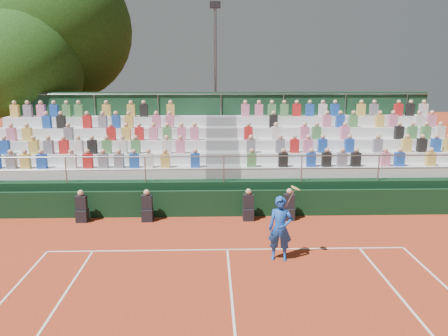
{
  "coord_description": "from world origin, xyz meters",
  "views": [
    {
      "loc": [
        -0.47,
        -12.55,
        5.39
      ],
      "look_at": [
        0.0,
        3.5,
        1.8
      ],
      "focal_mm": 35.0,
      "sensor_mm": 36.0,
      "label": 1
    }
  ],
  "objects_px": {
    "tennis_player": "(280,228)",
    "tree_west": "(26,67)",
    "tree_east": "(60,29)",
    "floodlight_mast": "(215,73)"
  },
  "relations": [
    {
      "from": "tennis_player",
      "to": "tree_west",
      "type": "xyz_separation_m",
      "value": [
        -11.46,
        11.43,
        4.6
      ]
    },
    {
      "from": "tree_west",
      "to": "tennis_player",
      "type": "bearing_deg",
      "value": -44.91
    },
    {
      "from": "tree_east",
      "to": "floodlight_mast",
      "type": "distance_m",
      "value": 9.07
    },
    {
      "from": "tennis_player",
      "to": "tree_west",
      "type": "height_order",
      "value": "tree_west"
    },
    {
      "from": "tree_west",
      "to": "floodlight_mast",
      "type": "bearing_deg",
      "value": 11.82
    },
    {
      "from": "tree_east",
      "to": "tennis_player",
      "type": "bearing_deg",
      "value": -53.27
    },
    {
      "from": "tennis_player",
      "to": "tree_west",
      "type": "bearing_deg",
      "value": 135.09
    },
    {
      "from": "tree_east",
      "to": "tree_west",
      "type": "bearing_deg",
      "value": -111.51
    },
    {
      "from": "tree_west",
      "to": "tree_east",
      "type": "xyz_separation_m",
      "value": [
        1.01,
        2.57,
        2.09
      ]
    },
    {
      "from": "tree_west",
      "to": "tree_east",
      "type": "distance_m",
      "value": 3.47
    }
  ]
}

